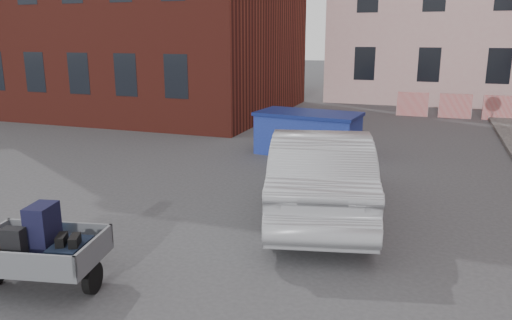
% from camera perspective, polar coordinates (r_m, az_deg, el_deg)
% --- Properties ---
extents(ground, '(120.00, 120.00, 0.00)m').
position_cam_1_polar(ground, '(8.62, -4.56, -9.05)').
color(ground, '#38383A').
rests_on(ground, ground).
extents(far_building, '(6.00, 6.00, 8.00)m').
position_cam_1_polar(far_building, '(37.35, -19.68, 14.31)').
color(far_building, maroon).
rests_on(far_building, ground).
extents(barriers, '(4.70, 0.18, 1.00)m').
position_cam_1_polar(barriers, '(22.42, 21.81, 5.75)').
color(barriers, red).
rests_on(barriers, ground).
extents(trailer, '(1.79, 1.93, 1.20)m').
position_cam_1_polar(trailer, '(7.39, -23.58, -9.19)').
color(trailer, black).
rests_on(trailer, ground).
extents(dumpster, '(3.07, 1.83, 1.22)m').
position_cam_1_polar(dumpster, '(14.53, 5.96, 3.08)').
color(dumpster, navy).
rests_on(dumpster, ground).
extents(silver_car, '(2.87, 5.31, 1.66)m').
position_cam_1_polar(silver_car, '(9.64, 7.33, -1.35)').
color(silver_car, '#999AA0').
rests_on(silver_car, ground).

